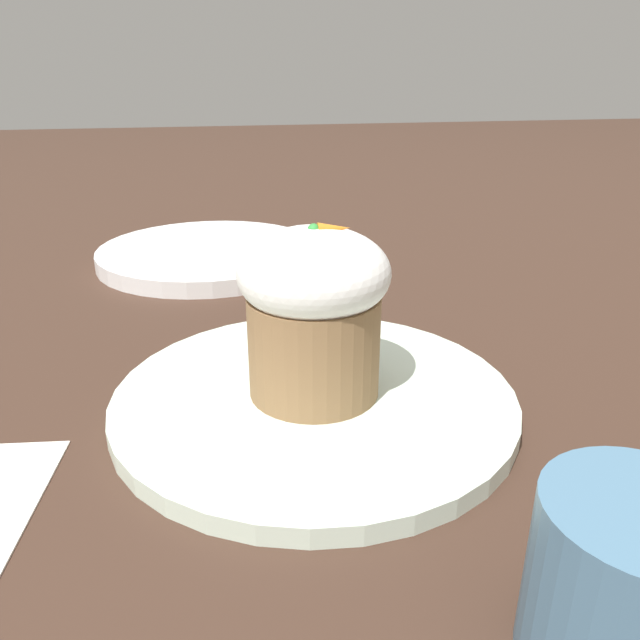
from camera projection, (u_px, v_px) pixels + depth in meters
name	position (u px, v px, depth m)	size (l,w,h in m)	color
ground_plane	(314.00, 407.00, 0.42)	(4.00, 4.00, 0.00)	#3D281E
dessert_plate	(314.00, 399.00, 0.42)	(0.27, 0.27, 0.01)	silver
carrot_cake	(320.00, 311.00, 0.39)	(0.10, 0.10, 0.11)	olive
spoon	(325.00, 372.00, 0.43)	(0.06, 0.12, 0.01)	#B7B7BC
coffee_cup	(634.00, 589.00, 0.23)	(0.10, 0.07, 0.08)	teal
side_plate	(209.00, 254.00, 0.72)	(0.25, 0.25, 0.02)	white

